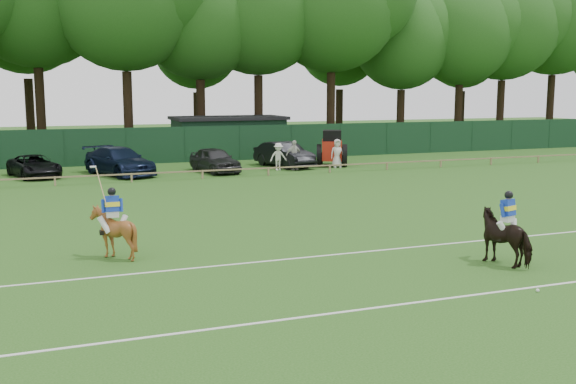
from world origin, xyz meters
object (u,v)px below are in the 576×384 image
horse_dark (507,237)px  polo_ball (538,290)px  spectator_right (337,153)px  sedan_navy (119,161)px  tractor (332,149)px  estate_black (284,155)px  hatch_grey (215,160)px  spectator_left (278,157)px  horse_chestnut (113,232)px  spectator_mid (294,155)px  suv_black (34,166)px  utility_shed (229,136)px

horse_dark → polo_ball: 2.93m
horse_dark → spectator_right: spectator_right is taller
sedan_navy → tractor: size_ratio=1.69×
estate_black → polo_ball: size_ratio=55.09×
hatch_grey → spectator_left: (4.03, -0.39, 0.09)m
horse_chestnut → polo_ball: horse_chestnut is taller
hatch_grey → estate_black: (5.02, 1.17, 0.05)m
spectator_mid → spectator_right: 3.09m
horse_chestnut → suv_black: horse_chestnut is taller
horse_chestnut → spectator_left: bearing=-120.9°
suv_black → estate_black: estate_black is taller
polo_ball → estate_black: bearing=82.3°
sedan_navy → spectator_left: spectator_left is taller
horse_chestnut → spectator_left: 22.89m
spectator_left → hatch_grey: bearing=176.3°
spectator_mid → spectator_left: bearing=161.9°
horse_dark → utility_shed: (1.22, 33.75, 0.74)m
spectator_left → tractor: (4.19, 1.04, 0.27)m
hatch_grey → suv_black: bearing=161.3°
horse_chestnut → tractor: (16.58, 20.29, 0.33)m
horse_chestnut → polo_ball: (9.59, -7.43, -0.75)m
spectator_right → tractor: bearing=89.7°
horse_dark → tractor: tractor is taller
spectator_right → sedan_navy: bearing=-179.2°
spectator_right → polo_ball: bearing=-98.9°
polo_ball → sedan_navy: bearing=103.9°
horse_chestnut → suv_black: bearing=-82.6°
polo_ball → spectator_mid: bearing=81.9°
horse_chestnut → tractor: bearing=-127.4°
sedan_navy → tractor: bearing=-22.2°
sedan_navy → estate_black: size_ratio=1.15×
spectator_mid → horse_chestnut: bearing=-133.1°
spectator_left → utility_shed: bearing=94.7°
hatch_grey → estate_black: estate_black is taller
horse_dark → tractor: bearing=-122.2°
spectator_left → polo_ball: spectator_left is taller
spectator_left → spectator_right: (4.07, -0.05, 0.07)m
utility_shed → estate_black: bearing=-79.7°
hatch_grey → estate_black: bearing=2.5°
horse_dark → spectator_left: (1.71, 24.07, 0.07)m
spectator_left → spectator_mid: 1.01m
horse_chestnut → estate_black: (13.38, 20.81, 0.02)m
horse_dark → utility_shed: size_ratio=0.22×
horse_chestnut → spectator_right: spectator_right is taller
spectator_left → tractor: 4.32m
suv_black → utility_shed: bearing=13.1°
hatch_grey → utility_shed: utility_shed is taller
estate_black → spectator_right: bearing=-42.1°
horse_chestnut → tractor: tractor is taller
sedan_navy → spectator_left: bearing=-28.4°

